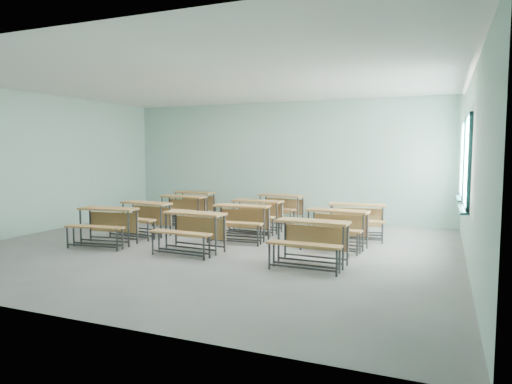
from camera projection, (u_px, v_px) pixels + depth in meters
room at (218, 165)px, 8.75m from camera, size 9.04×8.04×3.24m
desk_unit_r0c0 at (105, 220)px, 9.07m from camera, size 1.27×0.93×0.74m
desk_unit_r0c1 at (192, 226)px, 8.42m from camera, size 1.22×0.85×0.74m
desk_unit_r0c2 at (311, 236)px, 7.41m from camera, size 1.20×0.82×0.74m
desk_unit_r1c0 at (143, 213)px, 10.10m from camera, size 1.26×0.91×0.74m
desk_unit_r1c1 at (240, 217)px, 9.54m from camera, size 1.24×0.88×0.74m
desk_unit_r1c2 at (336, 223)px, 8.77m from camera, size 1.24×0.89×0.74m
desk_unit_r2c0 at (181, 206)px, 11.54m from camera, size 1.21×0.84×0.74m
desk_unit_r2c1 at (256, 211)px, 10.50m from camera, size 1.21×0.84×0.74m
desk_unit_r2c2 at (356, 215)px, 9.77m from camera, size 1.27×0.93×0.74m
desk_unit_r3c0 at (192, 201)px, 12.69m from camera, size 1.27×0.93×0.74m
desk_unit_r3c1 at (279, 204)px, 11.82m from camera, size 1.27×0.93×0.74m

